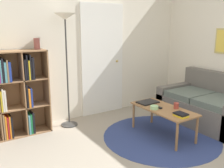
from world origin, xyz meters
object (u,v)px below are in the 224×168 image
floor_lamp (65,31)px  laptop (148,102)px  bowl (154,107)px  bookshelf (6,96)px  coffee_table (163,111)px  vase_on_shelf (37,44)px  cup (176,106)px  couch (209,106)px

floor_lamp → laptop: (1.02, -0.80, -1.11)m
bowl → laptop: bearing=66.8°
floor_lamp → bowl: (0.90, -1.10, -1.10)m
bookshelf → bowl: size_ratio=10.82×
floor_lamp → bowl: bearing=-50.7°
coffee_table → vase_on_shelf: 2.15m
bowl → cup: bearing=-28.0°
cup → couch: bearing=6.4°
vase_on_shelf → couch: bearing=-25.7°
floor_lamp → laptop: bearing=-38.1°
cup → bookshelf: bearing=147.8°
cup → coffee_table: bearing=142.0°
vase_on_shelf → bookshelf: bearing=179.5°
coffee_table → vase_on_shelf: vase_on_shelf is taller
vase_on_shelf → laptop: bearing=-31.1°
bookshelf → floor_lamp: (0.93, -0.08, 0.93)m
bookshelf → vase_on_shelf: vase_on_shelf is taller
bookshelf → cup: 2.50m
vase_on_shelf → floor_lamp: bearing=-9.9°
bookshelf → bowl: bookshelf is taller
laptop → coffee_table: bearing=-86.3°
laptop → bowl: size_ratio=2.82×
laptop → cup: bearing=-69.6°
couch → laptop: 1.15m
couch → laptop: bearing=162.3°
cup → vase_on_shelf: vase_on_shelf is taller
bookshelf → cup: (2.12, -1.33, -0.15)m
couch → laptop: size_ratio=4.52×
coffee_table → bowl: 0.17m
laptop → bookshelf: bearing=155.7°
floor_lamp → laptop: size_ratio=5.45×
coffee_table → bowl: size_ratio=8.59×
floor_lamp → cup: floor_lamp is taller
floor_lamp → couch: (2.10, -1.15, -1.28)m
floor_lamp → bowl: size_ratio=15.34×
bookshelf → laptop: bookshelf is taller
floor_lamp → vase_on_shelf: size_ratio=10.81×
floor_lamp → laptop: 1.71m
bookshelf → couch: bearing=-22.0°
floor_lamp → bowl: 1.79m
bookshelf → floor_lamp: size_ratio=0.71×
coffee_table → vase_on_shelf: size_ratio=6.05×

